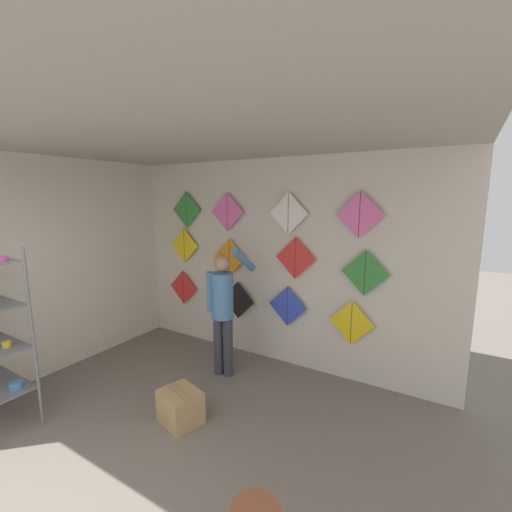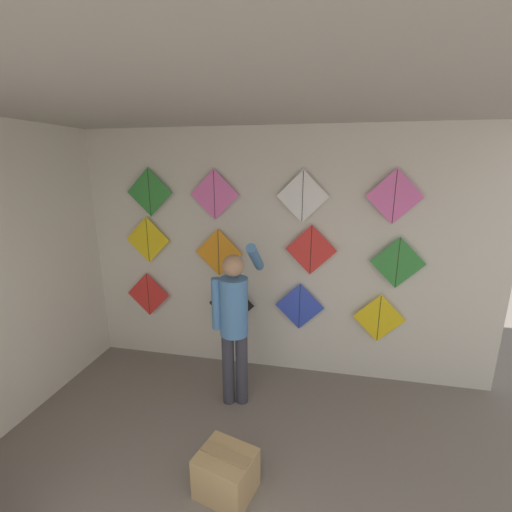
# 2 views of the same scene
# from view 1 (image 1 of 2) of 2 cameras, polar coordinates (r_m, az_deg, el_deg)

# --- Properties ---
(back_panel) EXTENTS (5.06, 0.06, 2.80)m
(back_panel) POSITION_cam_1_polar(r_m,az_deg,el_deg) (4.80, 1.35, -0.89)
(back_panel) COLOR beige
(back_panel) RESTS_ON ground
(left_panel) EXTENTS (0.06, 4.27, 2.80)m
(left_panel) POSITION_cam_1_polar(r_m,az_deg,el_deg) (5.14, -31.01, -1.59)
(left_panel) COLOR beige
(left_panel) RESTS_ON ground
(ceiling_slab) EXTENTS (5.06, 4.27, 0.04)m
(ceiling_slab) POSITION_cam_1_polar(r_m,az_deg,el_deg) (3.34, -14.61, 18.62)
(ceiling_slab) COLOR #A8A399
(shopkeeper) EXTENTS (0.42, 0.62, 1.69)m
(shopkeeper) POSITION_cam_1_polar(r_m,az_deg,el_deg) (4.40, -5.51, -7.94)
(shopkeeper) COLOR #383842
(shopkeeper) RESTS_ON ground
(cardboard_box) EXTENTS (0.48, 0.44, 0.35)m
(cardboard_box) POSITION_cam_1_polar(r_m,az_deg,el_deg) (3.91, -12.47, -23.31)
(cardboard_box) COLOR tan
(cardboard_box) RESTS_ON ground
(kite_0) EXTENTS (0.55, 0.01, 0.55)m
(kite_0) POSITION_cam_1_polar(r_m,az_deg,el_deg) (5.70, -12.04, -5.13)
(kite_0) COLOR red
(kite_1) EXTENTS (0.55, 0.01, 0.55)m
(kite_1) POSITION_cam_1_polar(r_m,az_deg,el_deg) (5.07, -3.03, -7.33)
(kite_1) COLOR black
(kite_2) EXTENTS (0.55, 0.01, 0.55)m
(kite_2) POSITION_cam_1_polar(r_m,az_deg,el_deg) (4.67, 5.25, -8.31)
(kite_2) COLOR blue
(kite_3) EXTENTS (0.55, 0.01, 0.55)m
(kite_3) POSITION_cam_1_polar(r_m,az_deg,el_deg) (4.41, 15.61, -10.65)
(kite_3) COLOR yellow
(kite_4) EXTENTS (0.55, 0.01, 0.55)m
(kite_4) POSITION_cam_1_polar(r_m,az_deg,el_deg) (5.53, -11.87, 1.76)
(kite_4) COLOR yellow
(kite_5) EXTENTS (0.55, 0.01, 0.55)m
(kite_5) POSITION_cam_1_polar(r_m,az_deg,el_deg) (5.00, -4.44, -0.18)
(kite_5) COLOR orange
(kite_6) EXTENTS (0.55, 0.01, 0.55)m
(kite_6) POSITION_cam_1_polar(r_m,az_deg,el_deg) (4.47, 6.54, -0.34)
(kite_6) COLOR red
(kite_7) EXTENTS (0.55, 0.01, 0.55)m
(kite_7) POSITION_cam_1_polar(r_m,az_deg,el_deg) (4.20, 17.70, -2.70)
(kite_7) COLOR #338C38
(kite_8) EXTENTS (0.55, 0.01, 0.55)m
(kite_8) POSITION_cam_1_polar(r_m,az_deg,el_deg) (5.44, -11.54, 7.56)
(kite_8) COLOR #338C38
(kite_9) EXTENTS (0.55, 0.01, 0.55)m
(kite_9) POSITION_cam_1_polar(r_m,az_deg,el_deg) (4.94, -4.82, 7.35)
(kite_9) COLOR pink
(kite_10) EXTENTS (0.55, 0.01, 0.55)m
(kite_10) POSITION_cam_1_polar(r_m,az_deg,el_deg) (4.45, 5.40, 7.06)
(kite_10) COLOR white
(kite_11) EXTENTS (0.55, 0.01, 0.55)m
(kite_11) POSITION_cam_1_polar(r_m,az_deg,el_deg) (4.14, 16.88, 6.65)
(kite_11) COLOR pink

